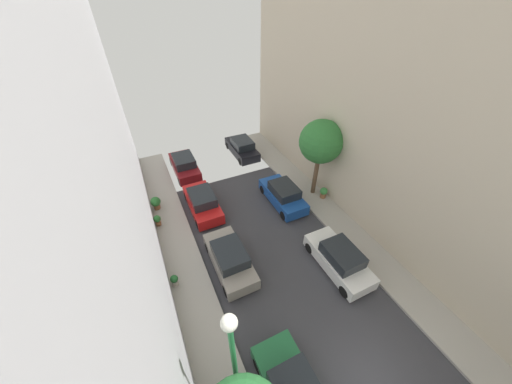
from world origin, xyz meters
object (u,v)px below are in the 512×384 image
parked_car_right_3 (242,148)px  parked_car_right_1 (339,259)px  potted_plant_0 (157,220)px  parked_car_left_5 (185,165)px  potted_plant_2 (324,192)px  parked_car_right_2 (283,195)px  potted_plant_1 (174,280)px  lamp_post (234,356)px  street_tree_1 (321,142)px  parked_car_left_3 (230,259)px  parked_car_left_4 (203,202)px  potted_plant_3 (156,202)px

parked_car_right_3 → parked_car_right_1: bearing=-90.0°
parked_car_right_3 → potted_plant_0: parked_car_right_3 is taller
parked_car_right_1 → potted_plant_0: (-8.49, 7.51, -0.14)m
parked_car_left_5 → potted_plant_2: 11.28m
parked_car_right_1 → potted_plant_0: bearing=138.5°
parked_car_right_3 → potted_plant_0: 10.43m
parked_car_right_2 → potted_plant_1: (-8.43, -3.44, -0.22)m
parked_car_left_5 → lamp_post: lamp_post is taller
potted_plant_0 → lamp_post: (1.19, -10.78, 3.67)m
parked_car_right_2 → parked_car_left_5: bearing=128.5°
street_tree_1 → parked_car_right_1: bearing=-112.8°
potted_plant_1 → potted_plant_2: potted_plant_2 is taller
street_tree_1 → potted_plant_0: street_tree_1 is taller
street_tree_1 → potted_plant_0: 11.75m
parked_car_left_3 → parked_car_right_2: 6.47m
parked_car_right_1 → parked_car_left_3: bearing=154.4°
parked_car_right_2 → lamp_post: 12.43m
parked_car_left_4 → lamp_post: 11.76m
lamp_post → parked_car_left_5: bearing=83.3°
parked_car_right_1 → street_tree_1: (2.56, 6.08, 3.61)m
potted_plant_0 → potted_plant_3: bearing=83.7°
lamp_post → street_tree_1: bearing=43.5°
parked_car_left_5 → parked_car_right_1: 14.01m
parked_car_right_2 → potted_plant_3: 8.85m
parked_car_right_1 → street_tree_1: 7.52m
parked_car_right_2 → potted_plant_2: 3.01m
parked_car_right_3 → street_tree_1: 8.70m
parked_car_right_1 → street_tree_1: street_tree_1 is taller
parked_car_left_4 → potted_plant_3: 3.23m
potted_plant_3 → potted_plant_0: bearing=-96.3°
potted_plant_0 → potted_plant_2: size_ratio=0.94×
parked_car_left_5 → parked_car_right_2: bearing=-51.5°
parked_car_right_2 → potted_plant_0: (-8.49, 1.36, -0.14)m
street_tree_1 → potted_plant_3: bearing=163.9°
potted_plant_2 → potted_plant_3: (-11.17, 3.96, 0.07)m
parked_car_left_3 → lamp_post: 7.10m
potted_plant_2 → lamp_post: size_ratio=0.13×
lamp_post → potted_plant_1: bearing=100.7°
parked_car_left_3 → parked_car_left_5: size_ratio=1.00×
parked_car_right_2 → street_tree_1: (2.56, -0.07, 3.61)m
parked_car_right_1 → potted_plant_2: (2.87, 5.25, -0.12)m
potted_plant_2 → parked_car_right_3: bearing=109.0°
potted_plant_0 → potted_plant_1: size_ratio=1.17×
parked_car_right_2 → potted_plant_2: bearing=-17.4°
street_tree_1 → parked_car_left_4: bearing=167.8°
potted_plant_3 → street_tree_1: bearing=-16.1°
potted_plant_3 → lamp_post: lamp_post is taller
potted_plant_1 → potted_plant_2: 11.58m
parked_car_right_3 → potted_plant_1: (-8.43, -10.86, -0.22)m
parked_car_right_2 → parked_car_right_3: (0.00, 7.42, 0.00)m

